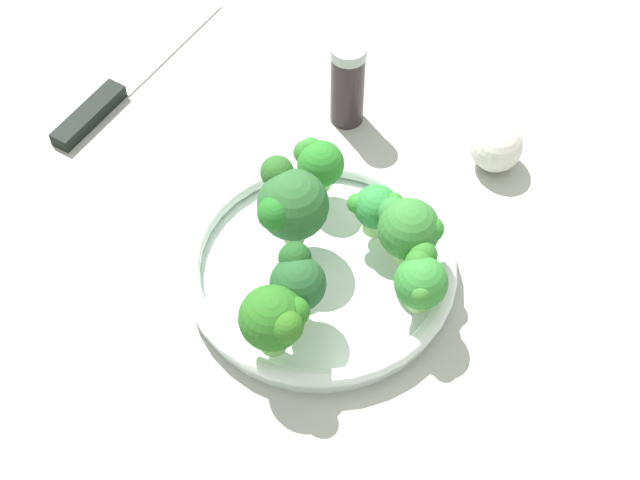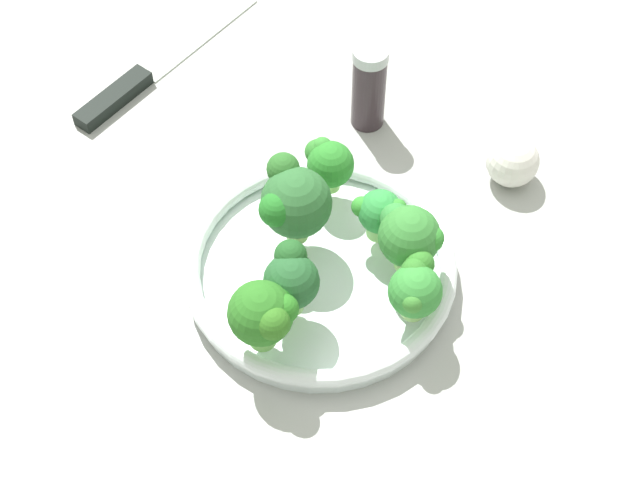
{
  "view_description": "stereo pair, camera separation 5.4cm",
  "coord_description": "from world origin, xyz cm",
  "px_view_note": "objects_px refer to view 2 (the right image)",
  "views": [
    {
      "loc": [
        19.79,
        -48.39,
        73.95
      ],
      "look_at": [
        1.94,
        -0.81,
        5.87
      ],
      "focal_mm": 54.78,
      "sensor_mm": 36.0,
      "label": 1
    },
    {
      "loc": [
        24.73,
        -46.24,
        73.95
      ],
      "look_at": [
        1.94,
        -0.81,
        5.87
      ],
      "focal_mm": 54.78,
      "sensor_mm": 36.0,
      "label": 2
    }
  ],
  "objects_px": {
    "garlic_bulb": "(513,161)",
    "broccoli_floret_0": "(264,315)",
    "broccoli_floret_2": "(291,280)",
    "broccoli_floret_5": "(415,288)",
    "broccoli_floret_3": "(293,201)",
    "pepper_shaker": "(369,87)",
    "bowl": "(320,269)",
    "broccoli_floret_1": "(409,236)",
    "broccoli_floret_4": "(379,213)",
    "broccoli_floret_6": "(328,163)",
    "knife": "(146,75)"
  },
  "relations": [
    {
      "from": "garlic_bulb",
      "to": "broccoli_floret_0",
      "type": "bearing_deg",
      "value": -111.99
    },
    {
      "from": "broccoli_floret_1",
      "to": "broccoli_floret_2",
      "type": "height_order",
      "value": "broccoli_floret_1"
    },
    {
      "from": "broccoli_floret_3",
      "to": "bowl",
      "type": "bearing_deg",
      "value": -23.16
    },
    {
      "from": "broccoli_floret_2",
      "to": "broccoli_floret_6",
      "type": "relative_size",
      "value": 1.24
    },
    {
      "from": "broccoli_floret_0",
      "to": "broccoli_floret_6",
      "type": "bearing_deg",
      "value": 99.44
    },
    {
      "from": "broccoli_floret_0",
      "to": "broccoli_floret_4",
      "type": "xyz_separation_m",
      "value": [
        0.04,
        0.15,
        -0.01
      ]
    },
    {
      "from": "garlic_bulb",
      "to": "bowl",
      "type": "bearing_deg",
      "value": -120.65
    },
    {
      "from": "broccoli_floret_4",
      "to": "broccoli_floret_6",
      "type": "height_order",
      "value": "broccoli_floret_6"
    },
    {
      "from": "bowl",
      "to": "broccoli_floret_4",
      "type": "relative_size",
      "value": 4.78
    },
    {
      "from": "bowl",
      "to": "broccoli_floret_0",
      "type": "xyz_separation_m",
      "value": [
        -0.0,
        -0.1,
        0.06
      ]
    },
    {
      "from": "bowl",
      "to": "broccoli_floret_4",
      "type": "bearing_deg",
      "value": 56.52
    },
    {
      "from": "pepper_shaker",
      "to": "broccoli_floret_5",
      "type": "bearing_deg",
      "value": -56.39
    },
    {
      "from": "broccoli_floret_6",
      "to": "broccoli_floret_0",
      "type": "bearing_deg",
      "value": -80.56
    },
    {
      "from": "broccoli_floret_6",
      "to": "pepper_shaker",
      "type": "bearing_deg",
      "value": 96.24
    },
    {
      "from": "broccoli_floret_6",
      "to": "bowl",
      "type": "bearing_deg",
      "value": -68.45
    },
    {
      "from": "broccoli_floret_2",
      "to": "broccoli_floret_5",
      "type": "xyz_separation_m",
      "value": [
        0.09,
        0.04,
        -0.01
      ]
    },
    {
      "from": "bowl",
      "to": "broccoli_floret_6",
      "type": "distance_m",
      "value": 0.1
    },
    {
      "from": "bowl",
      "to": "broccoli_floret_3",
      "type": "bearing_deg",
      "value": 156.84
    },
    {
      "from": "broccoli_floret_1",
      "to": "pepper_shaker",
      "type": "relative_size",
      "value": 0.7
    },
    {
      "from": "broccoli_floret_1",
      "to": "broccoli_floret_6",
      "type": "xyz_separation_m",
      "value": [
        -0.1,
        0.05,
        -0.01
      ]
    },
    {
      "from": "broccoli_floret_0",
      "to": "broccoli_floret_3",
      "type": "relative_size",
      "value": 0.87
    },
    {
      "from": "broccoli_floret_4",
      "to": "knife",
      "type": "distance_m",
      "value": 0.34
    },
    {
      "from": "bowl",
      "to": "broccoli_floret_0",
      "type": "relative_size",
      "value": 3.55
    },
    {
      "from": "garlic_bulb",
      "to": "pepper_shaker",
      "type": "height_order",
      "value": "pepper_shaker"
    },
    {
      "from": "broccoli_floret_2",
      "to": "broccoli_floret_5",
      "type": "distance_m",
      "value": 0.1
    },
    {
      "from": "broccoli_floret_1",
      "to": "broccoli_floret_5",
      "type": "distance_m",
      "value": 0.05
    },
    {
      "from": "broccoli_floret_0",
      "to": "broccoli_floret_4",
      "type": "height_order",
      "value": "broccoli_floret_0"
    },
    {
      "from": "bowl",
      "to": "garlic_bulb",
      "type": "xyz_separation_m",
      "value": [
        0.11,
        0.19,
        0.01
      ]
    },
    {
      "from": "broccoli_floret_0",
      "to": "pepper_shaker",
      "type": "relative_size",
      "value": 0.71
    },
    {
      "from": "broccoli_floret_3",
      "to": "broccoli_floret_4",
      "type": "relative_size",
      "value": 1.55
    },
    {
      "from": "broccoli_floret_6",
      "to": "pepper_shaker",
      "type": "height_order",
      "value": "pepper_shaker"
    },
    {
      "from": "broccoli_floret_3",
      "to": "broccoli_floret_5",
      "type": "bearing_deg",
      "value": -11.14
    },
    {
      "from": "broccoli_floret_4",
      "to": "pepper_shaker",
      "type": "relative_size",
      "value": 0.53
    },
    {
      "from": "broccoli_floret_2",
      "to": "broccoli_floret_5",
      "type": "bearing_deg",
      "value": 24.84
    },
    {
      "from": "broccoli_floret_2",
      "to": "broccoli_floret_4",
      "type": "distance_m",
      "value": 0.11
    },
    {
      "from": "knife",
      "to": "garlic_bulb",
      "type": "distance_m",
      "value": 0.4
    },
    {
      "from": "bowl",
      "to": "pepper_shaker",
      "type": "bearing_deg",
      "value": 102.79
    },
    {
      "from": "broccoli_floret_3",
      "to": "pepper_shaker",
      "type": "distance_m",
      "value": 0.19
    },
    {
      "from": "bowl",
      "to": "broccoli_floret_1",
      "type": "height_order",
      "value": "broccoli_floret_1"
    },
    {
      "from": "broccoli_floret_3",
      "to": "knife",
      "type": "height_order",
      "value": "broccoli_floret_3"
    },
    {
      "from": "broccoli_floret_6",
      "to": "knife",
      "type": "relative_size",
      "value": 0.2
    },
    {
      "from": "broccoli_floret_1",
      "to": "broccoli_floret_4",
      "type": "bearing_deg",
      "value": 151.7
    },
    {
      "from": "bowl",
      "to": "broccoli_floret_1",
      "type": "bearing_deg",
      "value": 23.96
    },
    {
      "from": "garlic_bulb",
      "to": "pepper_shaker",
      "type": "relative_size",
      "value": 0.53
    },
    {
      "from": "broccoli_floret_3",
      "to": "knife",
      "type": "relative_size",
      "value": 0.3
    },
    {
      "from": "broccoli_floret_5",
      "to": "pepper_shaker",
      "type": "height_order",
      "value": "pepper_shaker"
    },
    {
      "from": "broccoli_floret_0",
      "to": "pepper_shaker",
      "type": "distance_m",
      "value": 0.3
    },
    {
      "from": "broccoli_floret_0",
      "to": "broccoli_floret_4",
      "type": "relative_size",
      "value": 1.35
    },
    {
      "from": "pepper_shaker",
      "to": "broccoli_floret_0",
      "type": "bearing_deg",
      "value": -81.82
    },
    {
      "from": "broccoli_floret_4",
      "to": "broccoli_floret_1",
      "type": "bearing_deg",
      "value": -28.3
    }
  ]
}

